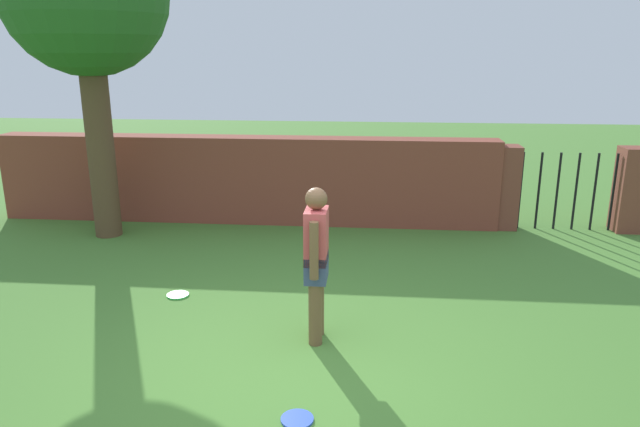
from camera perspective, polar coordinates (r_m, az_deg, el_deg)
ground_plane at (r=5.68m, az=-2.72°, el=-15.21°), size 40.00×40.00×0.00m
brick_wall at (r=10.24m, az=-7.32°, el=3.31°), size 8.60×0.50×1.49m
person at (r=5.89m, az=-0.36°, el=-4.33°), size 0.22×0.54×1.62m
fence_gate at (r=10.51m, az=22.92°, el=2.25°), size 2.47×0.44×1.40m
frisbee_green at (r=7.46m, az=-13.68°, el=-7.72°), size 0.27×0.27×0.02m
frisbee_blue at (r=5.05m, az=-2.24°, el=-19.40°), size 0.27×0.27×0.02m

